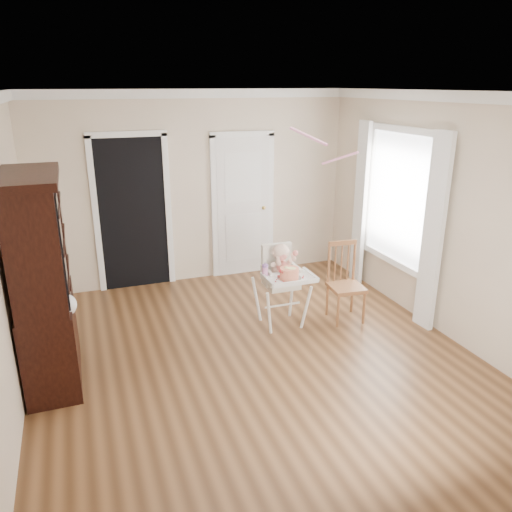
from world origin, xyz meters
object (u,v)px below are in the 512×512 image
object	(u,v)px
sippy_cup	(265,270)
dining_chair	(345,284)
high_chair	(282,277)
cake	(289,273)
china_cabinet	(43,282)

from	to	relation	value
sippy_cup	dining_chair	xyz separation A→B (m)	(1.04, -0.03, -0.32)
sippy_cup	dining_chair	bearing A→B (deg)	-1.42
high_chair	sippy_cup	xyz separation A→B (m)	(-0.24, -0.08, 0.15)
high_chair	sippy_cup	size ratio (longest dim) A/B	5.88
cake	china_cabinet	bearing A→B (deg)	-179.23
cake	china_cabinet	size ratio (longest dim) A/B	0.13
high_chair	china_cabinet	world-z (taller)	china_cabinet
dining_chair	china_cabinet	bearing A→B (deg)	-171.53
cake	sippy_cup	xyz separation A→B (m)	(-0.22, 0.18, 0.01)
cake	china_cabinet	xyz separation A→B (m)	(-2.53, -0.03, 0.26)
dining_chair	sippy_cup	bearing A→B (deg)	-176.09
sippy_cup	high_chair	bearing A→B (deg)	19.12
china_cabinet	dining_chair	bearing A→B (deg)	3.15
high_chair	cake	distance (m)	0.30
sippy_cup	cake	bearing A→B (deg)	-38.05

